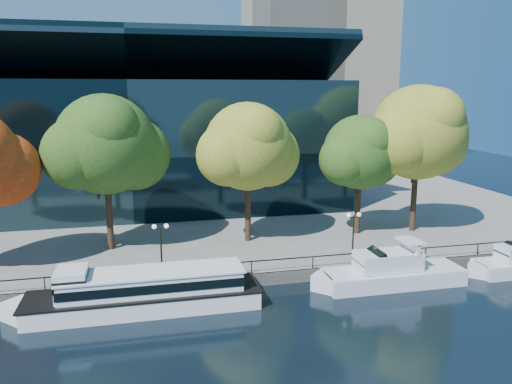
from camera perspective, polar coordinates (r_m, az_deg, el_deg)
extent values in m
plane|color=black|center=(35.87, -7.37, -13.12)|extent=(160.00, 160.00, 0.00)
cube|color=slate|center=(70.54, -10.38, -0.43)|extent=(90.00, 67.00, 1.00)
cube|color=#47443F|center=(38.47, -7.86, -10.57)|extent=(90.00, 0.25, 1.00)
cube|color=black|center=(38.13, -7.95, -8.44)|extent=(88.20, 0.08, 0.08)
cube|color=black|center=(38.31, -7.93, -9.14)|extent=(0.07, 0.07, 0.90)
cube|color=black|center=(64.87, -13.97, 5.09)|extent=(50.00, 24.00, 16.00)
cube|color=black|center=(60.56, -14.46, 13.64)|extent=(50.00, 17.14, 7.86)
cube|color=white|center=(36.16, -12.56, -12.03)|extent=(15.66, 3.80, 1.23)
cube|color=black|center=(35.92, -12.61, -11.10)|extent=(15.98, 3.88, 0.13)
cube|color=white|center=(37.05, -25.04, -12.30)|extent=(3.15, 3.15, 1.23)
cube|color=white|center=(35.66, -11.74, -10.01)|extent=(12.22, 3.12, 1.34)
cube|color=black|center=(35.64, -11.75, -9.93)|extent=(12.37, 3.20, 0.62)
cube|color=white|center=(35.40, -11.79, -8.91)|extent=(12.53, 3.27, 0.11)
cube|color=white|center=(35.87, -20.31, -9.80)|extent=(2.01, 2.66, 2.01)
cube|color=black|center=(35.79, -20.34, -9.47)|extent=(2.07, 2.74, 0.78)
cube|color=white|center=(40.83, 15.42, -9.36)|extent=(11.03, 3.15, 1.26)
cube|color=white|center=(38.62, 8.08, -10.28)|extent=(2.41, 2.41, 1.26)
cube|color=white|center=(40.61, 15.47, -8.50)|extent=(10.81, 3.09, 0.08)
cube|color=white|center=(40.10, 14.83, -7.56)|extent=(4.96, 2.36, 1.37)
cube|color=black|center=(39.44, 12.97, -7.63)|extent=(2.17, 2.27, 1.72)
cube|color=white|center=(40.69, 17.25, -5.95)|extent=(0.26, 2.46, 0.84)
cube|color=white|center=(40.56, 17.29, -5.38)|extent=(1.47, 2.46, 0.16)
cube|color=white|center=(44.83, 24.18, -8.17)|extent=(2.06, 2.06, 1.12)
cube|color=black|center=(46.07, 27.01, -6.14)|extent=(1.71, 1.89, 1.41)
sphere|color=#A2230D|center=(44.01, -27.09, 2.35)|extent=(5.92, 5.92, 5.92)
cylinder|color=black|center=(45.79, -16.46, -1.77)|extent=(0.56, 0.56, 7.49)
cylinder|color=black|center=(45.39, -16.02, 1.94)|extent=(1.19, 1.80, 3.75)
cylinder|color=black|center=(45.00, -17.18, 1.44)|extent=(1.09, 1.24, 3.35)
sphere|color=#284B17|center=(44.87, -16.86, 5.23)|extent=(8.64, 8.64, 8.64)
sphere|color=#284B17|center=(46.19, -13.74, 4.21)|extent=(6.48, 6.48, 6.48)
sphere|color=#284B17|center=(44.29, -19.68, 4.13)|extent=(6.04, 6.04, 6.04)
sphere|color=#284B17|center=(43.00, -16.55, 7.02)|extent=(5.18, 5.18, 5.18)
cylinder|color=black|center=(46.44, -0.94, -1.34)|extent=(0.56, 0.56, 7.12)
cylinder|color=black|center=(46.19, -0.39, 2.13)|extent=(1.15, 1.73, 3.57)
cylinder|color=black|center=(45.57, -1.36, 1.67)|extent=(1.06, 1.19, 3.19)
sphere|color=olive|center=(45.55, -0.96, 5.23)|extent=(8.05, 8.05, 8.05)
sphere|color=olive|center=(47.34, 1.37, 4.24)|extent=(6.04, 6.04, 6.04)
sphere|color=olive|center=(44.45, -3.28, 4.27)|extent=(5.64, 5.64, 5.64)
sphere|color=olive|center=(43.93, 0.00, 6.84)|extent=(4.83, 4.83, 4.83)
cylinder|color=black|center=(49.98, 11.57, -1.04)|extent=(0.56, 0.56, 6.45)
cylinder|color=black|center=(49.89, 12.11, 1.89)|extent=(1.07, 1.60, 3.24)
cylinder|color=black|center=(49.11, 11.40, 1.49)|extent=(0.99, 1.11, 2.90)
sphere|color=#284B17|center=(49.18, 11.80, 4.48)|extent=(7.17, 7.17, 7.17)
sphere|color=#284B17|center=(51.10, 13.27, 3.66)|extent=(5.38, 5.38, 5.38)
sphere|color=#284B17|center=(47.87, 10.17, 3.70)|extent=(5.02, 5.02, 5.02)
sphere|color=#284B17|center=(47.91, 12.97, 5.76)|extent=(4.30, 4.30, 4.30)
cylinder|color=black|center=(52.20, 17.63, 0.00)|extent=(0.56, 0.56, 7.91)
cylinder|color=black|center=(52.12, 18.20, 3.42)|extent=(1.24, 1.89, 3.95)
cylinder|color=black|center=(51.28, 17.60, 3.01)|extent=(1.14, 1.29, 3.53)
sphere|color=olive|center=(51.40, 18.03, 6.50)|extent=(9.23, 9.23, 9.23)
sphere|color=olive|center=(54.00, 19.53, 5.39)|extent=(6.92, 6.92, 6.92)
sphere|color=olive|center=(49.51, 16.23, 5.62)|extent=(6.46, 6.46, 6.46)
sphere|color=olive|center=(49.97, 19.70, 8.12)|extent=(5.54, 5.54, 5.54)
cylinder|color=black|center=(38.94, -10.77, -6.78)|extent=(0.14, 0.14, 3.60)
cube|color=black|center=(38.41, -10.87, -4.16)|extent=(0.90, 0.06, 0.06)
sphere|color=white|center=(38.35, -11.56, -3.91)|extent=(0.36, 0.36, 0.36)
sphere|color=white|center=(38.37, -10.21, -3.84)|extent=(0.36, 0.36, 0.36)
cylinder|color=black|center=(42.42, 11.02, -5.26)|extent=(0.14, 0.14, 3.60)
cube|color=black|center=(41.93, 11.12, -2.84)|extent=(0.90, 0.06, 0.06)
sphere|color=white|center=(41.70, 10.56, -2.62)|extent=(0.36, 0.36, 0.36)
sphere|color=white|center=(42.06, 11.69, -2.54)|extent=(0.36, 0.36, 0.36)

